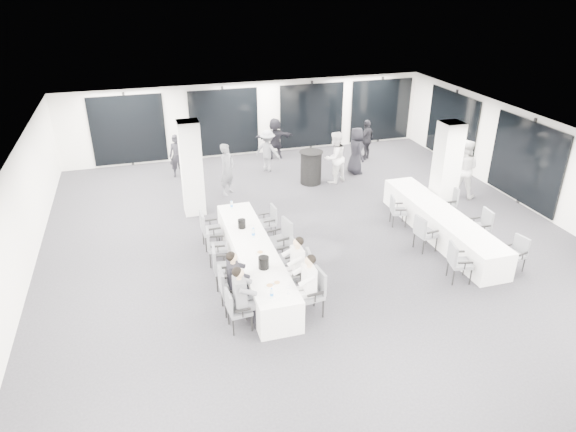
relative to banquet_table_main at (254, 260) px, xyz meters
name	(u,v)px	position (x,y,z in m)	size (l,w,h in m)	color
room	(337,181)	(2.76, 1.78, 1.01)	(14.04, 16.04, 2.84)	#232328
column_left	(191,168)	(-0.93, 3.86, 1.02)	(0.60, 0.60, 2.80)	silver
column_right	(446,170)	(6.07, 1.66, 1.02)	(0.60, 0.60, 2.80)	silver
banquet_table_main	(254,260)	(0.00, 0.00, 0.00)	(0.90, 5.00, 0.75)	silver
banquet_table_side	(440,224)	(5.27, 0.41, 0.00)	(0.90, 5.00, 0.75)	silver
cocktail_table	(311,167)	(3.15, 5.07, 0.19)	(0.81, 0.81, 1.12)	black
chair_main_left_near	(236,308)	(-0.83, -1.94, 0.14)	(0.49, 0.54, 0.91)	#585B60
chair_main_left_second	(229,288)	(-0.84, -1.32, 0.22)	(0.52, 0.59, 1.04)	#585B60
chair_main_left_mid	(221,265)	(-0.84, -0.32, 0.20)	(0.55, 0.60, 1.00)	#585B60
chair_main_left_fourth	(214,244)	(-0.83, 0.73, 0.16)	(0.53, 0.57, 0.94)	#585B60
chair_main_left_far	(208,228)	(-0.84, 1.57, 0.20)	(0.53, 0.59, 1.01)	#585B60
chair_main_right_near	(314,290)	(0.84, -1.89, 0.21)	(0.57, 0.62, 1.02)	#585B60
chair_main_right_second	(302,270)	(0.84, -1.11, 0.22)	(0.58, 0.63, 1.04)	#585B60
chair_main_right_mid	(290,254)	(0.82, -0.19, 0.12)	(0.50, 0.54, 0.86)	#585B60
chair_main_right_fourth	(282,237)	(0.84, 0.52, 0.22)	(0.62, 0.65, 1.04)	#585B60
chair_main_right_far	(269,220)	(0.83, 1.73, 0.13)	(0.48, 0.53, 0.89)	#585B60
chair_side_left_near	(457,260)	(4.44, -1.63, 0.17)	(0.58, 0.61, 0.96)	#585B60
chair_side_left_mid	(424,231)	(4.44, -0.12, 0.17)	(0.53, 0.58, 0.96)	#585B60
chair_side_left_far	(396,209)	(4.45, 1.40, 0.12)	(0.53, 0.55, 0.86)	#585B60
chair_side_right_near	(517,251)	(6.10, -1.61, 0.12)	(0.52, 0.55, 0.87)	#585B60
chair_side_right_mid	(482,224)	(6.11, -0.21, 0.17)	(0.51, 0.56, 0.95)	#585B60
chair_side_right_far	(449,201)	(6.11, 1.38, 0.17)	(0.49, 0.55, 0.96)	#585B60
seated_guest_a	(243,294)	(-0.67, -1.94, 0.44)	(0.50, 0.38, 1.44)	#5B5D63
seated_guest_b	(237,277)	(-0.67, -1.32, 0.44)	(0.50, 0.38, 1.44)	black
seated_guest_c	(306,282)	(0.67, -1.90, 0.44)	(0.50, 0.38, 1.44)	silver
seated_guest_d	(295,263)	(0.67, -1.10, 0.44)	(0.50, 0.38, 1.44)	silver
standing_guest_a	(227,166)	(0.29, 4.96, 0.58)	(0.69, 0.56, 1.90)	#5B5D63
standing_guest_b	(335,154)	(3.94, 4.92, 0.63)	(0.97, 0.59, 2.00)	silver
standing_guest_c	(268,148)	(2.05, 6.64, 0.47)	(1.09, 0.56, 1.69)	#5B5D63
standing_guest_d	(367,137)	(5.96, 6.79, 0.49)	(1.02, 0.57, 1.73)	black
standing_guest_e	(356,148)	(4.97, 5.52, 0.57)	(0.91, 0.55, 1.89)	black
standing_guest_f	(275,136)	(2.65, 7.86, 0.52)	(1.63, 0.63, 1.78)	black
standing_guest_g	(177,153)	(-1.10, 6.96, 0.48)	(0.62, 0.50, 1.70)	black
standing_guest_h	(464,165)	(7.40, 2.66, 0.68)	(1.02, 0.62, 2.11)	silver
ice_bucket_near	(264,263)	(-0.01, -1.01, 0.51)	(0.24, 0.24, 0.27)	black
ice_bucket_far	(242,224)	(-0.07, 1.00, 0.49)	(0.20, 0.20, 0.23)	black
water_bottle_a	(272,293)	(-0.13, -2.15, 0.48)	(0.07, 0.07, 0.21)	silver
water_bottle_b	(253,233)	(0.09, 0.41, 0.50)	(0.08, 0.08, 0.25)	silver
water_bottle_c	(232,205)	(-0.10, 2.19, 0.48)	(0.07, 0.07, 0.22)	silver
plate_a	(270,285)	(-0.07, -1.73, 0.39)	(0.22, 0.22, 0.03)	white
plate_b	(277,283)	(0.11, -1.67, 0.39)	(0.21, 0.21, 0.03)	white
plate_c	(260,252)	(0.07, -0.34, 0.39)	(0.22, 0.22, 0.03)	white
wine_glass	(288,287)	(0.22, -2.10, 0.53)	(0.08, 0.08, 0.20)	silver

